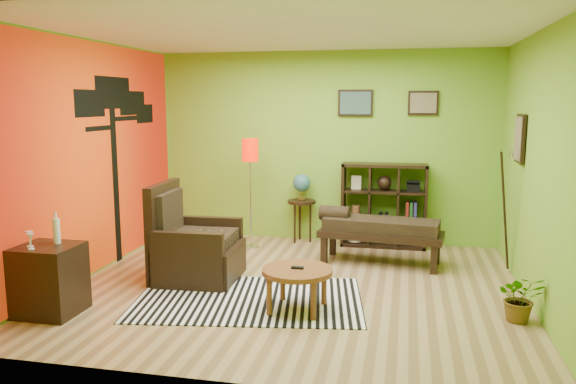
% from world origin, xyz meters
% --- Properties ---
extents(ground, '(5.00, 5.00, 0.00)m').
position_xyz_m(ground, '(0.00, 0.00, 0.00)').
color(ground, tan).
rests_on(ground, ground).
extents(room_shell, '(5.04, 4.54, 2.82)m').
position_xyz_m(room_shell, '(-0.09, 0.01, 1.80)').
color(room_shell, '#78B32C').
rests_on(room_shell, ground).
extents(zebra_rug, '(2.57, 1.83, 0.01)m').
position_xyz_m(zebra_rug, '(-0.39, -0.51, 0.01)').
color(zebra_rug, white).
rests_on(zebra_rug, ground).
extents(coffee_table, '(0.71, 0.71, 0.45)m').
position_xyz_m(coffee_table, '(0.17, -0.70, 0.37)').
color(coffee_table, brown).
rests_on(coffee_table, ground).
extents(armchair, '(0.98, 0.99, 1.13)m').
position_xyz_m(armchair, '(-1.23, 0.05, 0.34)').
color(armchair, black).
rests_on(armchair, ground).
extents(side_cabinet, '(0.58, 0.53, 1.00)m').
position_xyz_m(side_cabinet, '(-2.20, -1.29, 0.35)').
color(side_cabinet, black).
rests_on(side_cabinet, ground).
extents(floor_lamp, '(0.24, 0.24, 1.56)m').
position_xyz_m(floor_lamp, '(-0.95, 1.57, 1.26)').
color(floor_lamp, silver).
rests_on(floor_lamp, ground).
extents(globe_table, '(0.42, 0.42, 1.02)m').
position_xyz_m(globe_table, '(-0.30, 2.05, 0.77)').
color(globe_table, black).
rests_on(globe_table, ground).
extents(cube_shelf, '(1.20, 0.35, 1.20)m').
position_xyz_m(cube_shelf, '(0.91, 2.03, 0.60)').
color(cube_shelf, black).
rests_on(cube_shelf, ground).
extents(bench, '(1.62, 0.75, 0.72)m').
position_xyz_m(bench, '(0.86, 1.13, 0.46)').
color(bench, black).
rests_on(bench, ground).
extents(potted_plant, '(0.43, 0.47, 0.36)m').
position_xyz_m(potted_plant, '(2.30, -0.54, 0.18)').
color(potted_plant, '#26661E').
rests_on(potted_plant, ground).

